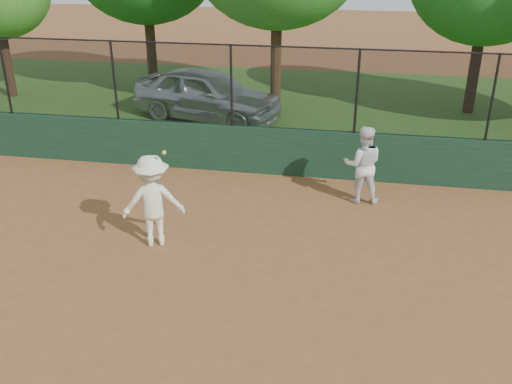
# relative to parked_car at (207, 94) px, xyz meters

# --- Properties ---
(ground) EXTENTS (80.00, 80.00, 0.00)m
(ground) POSITION_rel_parked_car_xyz_m (2.27, -10.19, -0.83)
(ground) COLOR brown
(ground) RESTS_ON ground
(back_wall) EXTENTS (26.00, 0.20, 1.20)m
(back_wall) POSITION_rel_parked_car_xyz_m (2.27, -4.19, -0.23)
(back_wall) COLOR #1A3923
(back_wall) RESTS_ON ground
(grass_strip) EXTENTS (36.00, 12.00, 0.01)m
(grass_strip) POSITION_rel_parked_car_xyz_m (2.27, 1.81, -0.83)
(grass_strip) COLOR #2A541A
(grass_strip) RESTS_ON ground
(parked_car) EXTENTS (5.23, 3.24, 1.66)m
(parked_car) POSITION_rel_parked_car_xyz_m (0.00, 0.00, 0.00)
(parked_car) COLOR #ACB0B6
(parked_car) RESTS_ON ground
(player_second) EXTENTS (0.91, 0.74, 1.77)m
(player_second) POSITION_rel_parked_car_xyz_m (5.02, -5.45, 0.05)
(player_second) COLOR silver
(player_second) RESTS_ON ground
(player_main) EXTENTS (1.35, 1.05, 2.03)m
(player_main) POSITION_rel_parked_car_xyz_m (1.10, -8.15, 0.09)
(player_main) COLOR #F1EECC
(player_main) RESTS_ON ground
(fence_assembly) EXTENTS (26.00, 0.06, 2.00)m
(fence_assembly) POSITION_rel_parked_car_xyz_m (2.24, -4.19, 1.40)
(fence_assembly) COLOR black
(fence_assembly) RESTS_ON back_wall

